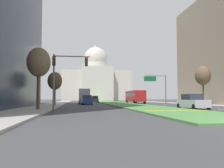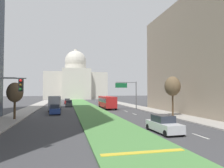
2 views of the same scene
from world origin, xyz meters
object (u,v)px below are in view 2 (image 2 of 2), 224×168
Objects in this scene: overhead_guide_sign at (129,90)px; street_tree_right_mid at (172,86)px; sedan_far_horizon at (67,102)px; street_tree_left_mid at (15,93)px; sedan_distant at (69,104)px; box_truck_delivery at (55,103)px; sedan_lead_stopped at (164,124)px; city_bus at (107,101)px; sedan_midblock at (55,110)px; capitol_building at (76,82)px.

street_tree_right_mid reaches higher than overhead_guide_sign.
street_tree_left_mid is at bearing -102.01° from sedan_far_horizon.
overhead_guide_sign reaches higher than street_tree_left_mid.
box_truck_delivery reaches higher than sedan_distant.
box_truck_delivery is (-19.58, 14.45, -3.34)m from street_tree_right_mid.
city_bus reaches higher than sedan_lead_stopped.
overhead_guide_sign is 1.39× the size of sedan_midblock.
street_tree_right_mid is at bearing -57.74° from sedan_distant.
overhead_guide_sign is 6.38m from city_bus.
capitol_building is at bearing 81.81° from street_tree_left_mid.
sedan_midblock is (5.32, 6.55, -3.15)m from street_tree_left_mid.
sedan_midblock is at bearing 50.90° from street_tree_left_mid.
capitol_building reaches higher than sedan_far_horizon.
street_tree_right_mid is at bearing -3.99° from street_tree_left_mid.
sedan_distant is 12.11m from city_bus.
street_tree_right_mid reaches higher than city_bus.
street_tree_right_mid reaches higher than sedan_midblock.
capitol_building is 74.22m from overhead_guide_sign.
sedan_distant is (-13.46, 11.61, -3.77)m from overhead_guide_sign.
overhead_guide_sign is 1.44× the size of sedan_distant.
sedan_midblock is at bearing 156.77° from street_tree_right_mid.
street_tree_left_mid is 9.01m from sedan_midblock.
sedan_distant is at bearing 138.24° from city_bus.
city_bus is at bearing -86.18° from capitol_building.
street_tree_left_mid reaches higher than sedan_far_horizon.
sedan_far_horizon reaches higher than sedan_lead_stopped.
sedan_far_horizon is (-13.91, 23.08, -3.78)m from overhead_guide_sign.
sedan_lead_stopped is 28.51m from box_truck_delivery.
sedan_far_horizon is (-4.79, -50.40, -8.82)m from capitol_building.
overhead_guide_sign reaches higher than sedan_midblock.
sedan_far_horizon is (2.31, 29.35, -0.00)m from sedan_midblock.
sedan_distant is (-9.01, 37.50, 0.03)m from sedan_lead_stopped.
box_truck_delivery is (-3.08, -11.69, 0.82)m from sedan_distant.
sedan_lead_stopped is (-7.49, -11.36, -4.20)m from street_tree_right_mid.
sedan_distant reaches higher than sedan_midblock.
sedan_lead_stopped is (4.66, -99.38, -8.85)m from capitol_building.
sedan_far_horizon is at bearing 114.25° from street_tree_right_mid.
street_tree_right_mid is at bearing -78.18° from overhead_guide_sign.
capitol_building is at bearing 97.07° from overhead_guide_sign.
overhead_guide_sign is at bearing -38.66° from city_bus.
sedan_distant is at bearing 71.69° from street_tree_left_mid.
box_truck_delivery is at bearing -96.47° from sedan_far_horizon.
capitol_building is 3.05× the size of city_bus.
city_bus is at bearing 141.34° from overhead_guide_sign.
overhead_guide_sign is 0.59× the size of city_bus.
box_truck_delivery is at bearing -179.70° from overhead_guide_sign.
sedan_distant reaches higher than sedan_far_horizon.
box_truck_delivery reaches higher than sedan_far_horizon.
overhead_guide_sign reaches higher than city_bus.
sedan_distant is at bearing 103.51° from sedan_lead_stopped.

